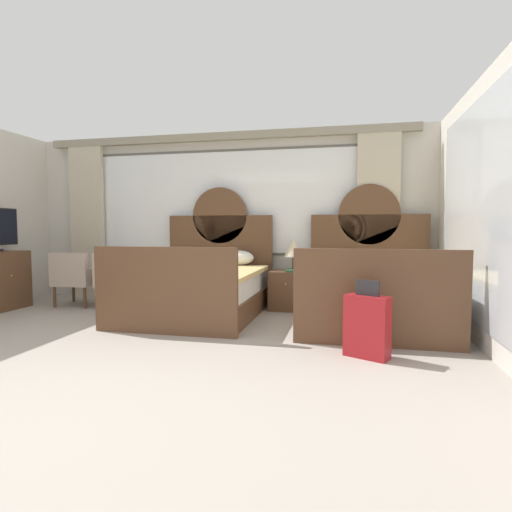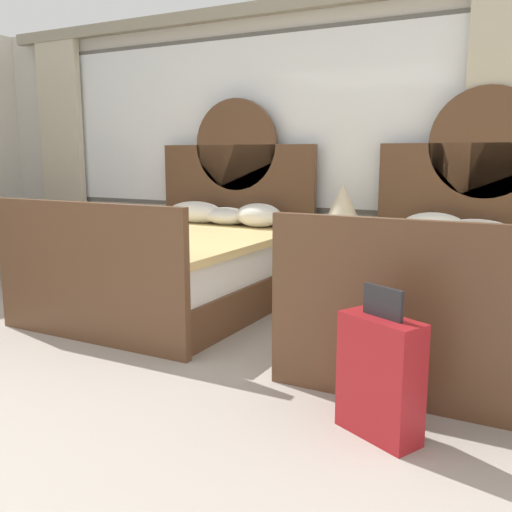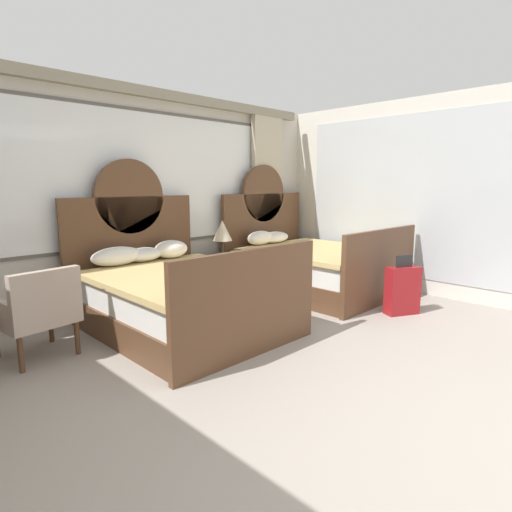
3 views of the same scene
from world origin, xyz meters
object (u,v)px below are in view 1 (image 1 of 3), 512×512
nightstand_between_beds (288,290)px  armchair_by_window_centre (76,276)px  bed_near_mirror (371,293)px  book_on_nightstand (292,270)px  bed_near_window (199,287)px  armchair_by_window_left (118,278)px  suitcase_on_floor (367,326)px  table_lamp_on_nightstand (293,248)px

nightstand_between_beds → armchair_by_window_centre: 3.23m
bed_near_mirror → book_on_nightstand: size_ratio=8.17×
bed_near_window → book_on_nightstand: 1.34m
armchair_by_window_left → suitcase_on_floor: bearing=-25.4°
bed_near_mirror → book_on_nightstand: (-1.06, 0.55, 0.21)m
armchair_by_window_centre → armchair_by_window_left: bearing=0.0°
bed_near_mirror → armchair_by_window_centre: bed_near_mirror is taller
suitcase_on_floor → table_lamp_on_nightstand: bearing=114.0°
book_on_nightstand → bed_near_mirror: bearing=-27.5°
book_on_nightstand → armchair_by_window_left: size_ratio=0.32×
table_lamp_on_nightstand → suitcase_on_floor: bearing=-66.0°
table_lamp_on_nightstand → armchair_by_window_left: table_lamp_on_nightstand is taller
bed_near_window → book_on_nightstand: size_ratio=8.17×
bed_near_window → bed_near_mirror: 2.28m
bed_near_window → armchair_by_window_centre: bearing=174.4°
armchair_by_window_centre → suitcase_on_floor: size_ratio=1.15×
table_lamp_on_nightstand → armchair_by_window_centre: bearing=-171.3°
bed_near_window → armchair_by_window_left: 1.35m
bed_near_mirror → armchair_by_window_centre: size_ratio=2.59×
book_on_nightstand → suitcase_on_floor: size_ratio=0.36×
bed_near_mirror → suitcase_on_floor: size_ratio=2.98×
book_on_nightstand → suitcase_on_floor: suitcase_on_floor is taller
nightstand_between_beds → armchair_by_window_left: size_ratio=0.69×
bed_near_window → suitcase_on_floor: bed_near_window is taller
bed_near_window → nightstand_between_beds: 1.31m
bed_near_window → armchair_by_window_left: size_ratio=2.59×
nightstand_between_beds → armchair_by_window_centre: size_ratio=0.69×
suitcase_on_floor → bed_near_mirror: bearing=85.3°
armchair_by_window_centre → suitcase_on_floor: armchair_by_window_centre is taller
armchair_by_window_left → suitcase_on_floor: 3.87m
bed_near_mirror → table_lamp_on_nightstand: bed_near_mirror is taller
book_on_nightstand → armchair_by_window_left: 2.58m
bed_near_mirror → table_lamp_on_nightstand: 1.39m
armchair_by_window_left → bed_near_window: bearing=-8.5°
nightstand_between_beds → table_lamp_on_nightstand: size_ratio=1.17×
table_lamp_on_nightstand → book_on_nightstand: table_lamp_on_nightstand is taller
table_lamp_on_nightstand → bed_near_window: bearing=-149.9°
suitcase_on_floor → book_on_nightstand: bearing=115.3°
bed_near_window → bed_near_mirror: bearing=-0.3°
nightstand_between_beds → suitcase_on_floor: suitcase_on_floor is taller
armchair_by_window_centre → suitcase_on_floor: bearing=-21.5°
armchair_by_window_left → suitcase_on_floor: (3.49, -1.66, -0.16)m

